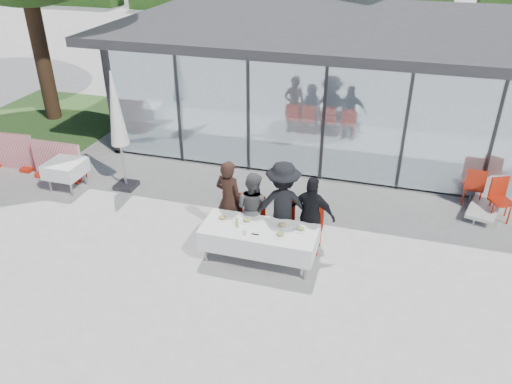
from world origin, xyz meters
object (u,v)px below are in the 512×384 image
plate_a (223,218)px  juice_bottle (237,222)px  diner_chair_b (254,216)px  diner_a (229,200)px  diner_d (312,215)px  spare_chair_b (474,185)px  diner_chair_a (231,212)px  diner_b (253,208)px  diner_c (283,205)px  plate_extra (280,235)px  spare_table_left (65,169)px  plate_b (247,220)px  folded_eyeglasses (255,234)px  plate_c (282,225)px  spare_chair_a (500,196)px  diner_chair_d (312,225)px  lounger (486,201)px  diner_chair_c (283,220)px  dining_table (259,237)px  market_umbrella (117,116)px  plate_d (301,229)px

plate_a → juice_bottle: (0.35, -0.15, 0.06)m
juice_bottle → diner_chair_b: bearing=81.7°
diner_a → diner_d: diner_a is taller
diner_a → spare_chair_b: (5.08, 2.86, -0.35)m
diner_chair_a → diner_b: 0.57m
diner_c → plate_extra: (0.15, -0.78, -0.17)m
diner_a → diner_b: size_ratio=1.12×
diner_d → spare_table_left: bearing=0.8°
diner_c → spare_table_left: (-5.77, 0.88, -0.39)m
plate_b → plate_extra: bearing=-21.7°
diner_chair_a → folded_eyeglasses: bearing=-49.9°
plate_a → plate_c: size_ratio=1.00×
plate_c → spare_chair_b: size_ratio=0.28×
diner_b → spare_table_left: diner_b is taller
spare_chair_a → spare_chair_b: (-0.52, 0.41, 0.00)m
diner_chair_d → juice_bottle: 1.58m
folded_eyeglasses → lounger: folded_eyeglasses is taller
diner_a → diner_chair_c: size_ratio=1.83×
diner_a → lounger: (5.39, 2.67, -0.63)m
diner_b → spare_chair_b: size_ratio=1.63×
dining_table → folded_eyeglasses: bearing=-94.0°
plate_a → plate_c: (1.21, 0.08, 0.00)m
diner_a → plate_a: diner_a is taller
diner_b → diner_c: 0.65m
dining_table → diner_d: bearing=35.9°
plate_c → lounger: 5.21m
market_umbrella → diner_b: bearing=-19.5°
spare_chair_a → lounger: 0.41m
diner_chair_c → lounger: 4.97m
folded_eyeglasses → spare_table_left: (-5.46, 1.76, -0.20)m
diner_chair_c → plate_a: 1.29m
diner_chair_a → plate_b: bearing=-47.3°
dining_table → market_umbrella: 4.75m
lounger → spare_chair_a: bearing=-46.5°
diner_chair_b → spare_table_left: diner_chair_b is taller
diner_d → plate_d: 0.50m
plate_extra → folded_eyeglasses: (-0.47, -0.10, -0.02)m
plate_a → plate_b: size_ratio=1.00×
diner_c → diner_d: 0.61m
spare_table_left → lounger: spare_table_left is taller
diner_chair_c → plate_c: diner_chair_c is taller
plate_a → lounger: 6.25m
plate_d → spare_table_left: size_ratio=0.32×
diner_chair_b → plate_d: size_ratio=3.58×
diner_chair_c → spare_table_left: size_ratio=1.13×
diner_d → lounger: diner_d is taller
dining_table → diner_b: size_ratio=1.42×
plate_a → plate_c: same height
spare_table_left → lounger: (10.02, 1.79, -0.30)m
diner_chair_a → juice_bottle: 0.92m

